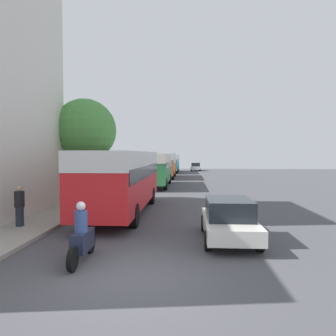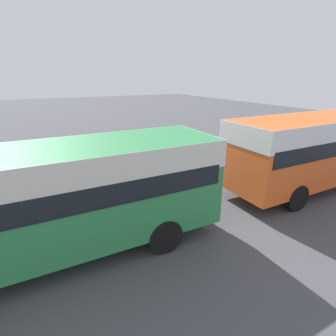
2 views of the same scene
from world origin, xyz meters
The scene contains 2 objects.
bus_following centered at (-1.76, 22.70, 1.98)m, with size 2.58×9.77×3.05m.
bus_third_in_line centered at (-1.67, 34.00, 2.03)m, with size 2.56×9.47×3.13m.
Camera 2 is at (4.95, 22.91, 4.70)m, focal length 28.00 mm.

